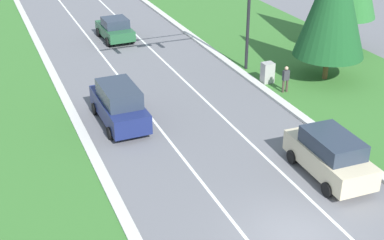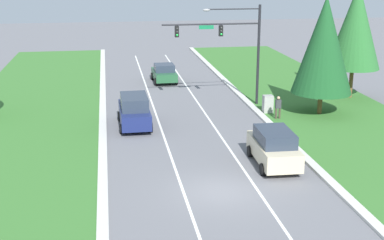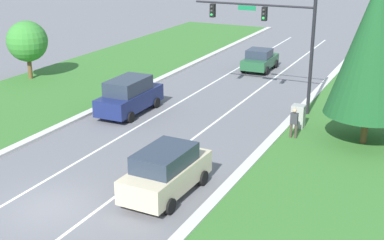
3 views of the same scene
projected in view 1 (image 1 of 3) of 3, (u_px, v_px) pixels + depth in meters
The scene contains 7 objects.
ground_plane at pixel (296, 235), 19.95m from camera, with size 160.00×160.00×0.00m, color slate.
lane_stripe_inner_right at pixel (336, 224), 20.57m from camera, with size 0.14×81.00×0.01m.
forest_sedan at pixel (115, 29), 40.28m from camera, with size 2.23×4.17×1.72m.
navy_suv at pixel (119, 104), 27.73m from camera, with size 2.17×4.97×2.15m.
champagne_suv at pixel (330, 155), 23.23m from camera, with size 2.24×4.64×2.02m.
utility_cabinet at pixel (267, 73), 32.71m from camera, with size 0.70×0.60×1.36m.
pedestrian at pixel (286, 78), 31.27m from camera, with size 0.40×0.23×1.69m.
Camera 1 is at (-9.71, -13.16, 12.82)m, focal length 50.00 mm.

